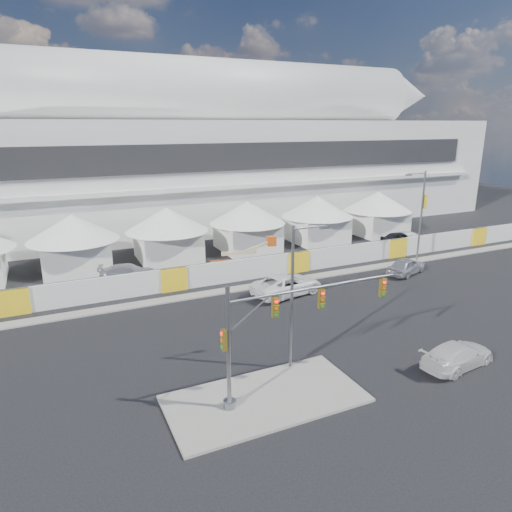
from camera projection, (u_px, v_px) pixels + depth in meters
name	position (u px, v px, depth m)	size (l,w,h in m)	color
ground	(331.00, 351.00, 28.31)	(160.00, 160.00, 0.00)	black
median_island	(265.00, 398.00, 23.24)	(10.00, 5.00, 0.15)	gray
far_curb	(425.00, 259.00, 47.28)	(80.00, 1.20, 0.12)	gray
stadium	(221.00, 154.00, 65.34)	(80.00, 24.80, 21.98)	silver
tent_row	(209.00, 225.00, 48.53)	(53.40, 8.40, 5.40)	white
hoarding_fence	(298.00, 262.00, 43.08)	(70.00, 0.25, 2.00)	silver
scaffold_tower	(441.00, 171.00, 76.62)	(4.40, 4.40, 12.00)	#595B60
sedan_silver	(406.00, 266.00, 42.53)	(4.66, 1.87, 1.59)	silver
pickup_curb	(287.00, 285.00, 37.41)	(6.15, 2.84, 1.71)	white
pickup_near	(458.00, 355.00, 26.29)	(4.98, 2.02, 1.45)	silver
lot_car_a	(411.00, 239.00, 52.79)	(4.36, 1.52, 1.44)	silver
lot_car_b	(400.00, 239.00, 52.70)	(4.62, 1.86, 1.57)	black
lot_car_c	(129.00, 273.00, 40.77)	(5.17, 2.10, 1.50)	silver
traffic_mast	(272.00, 331.00, 22.31)	(9.94, 0.61, 6.32)	slate
streetlight_median	(296.00, 288.00, 24.99)	(2.28, 0.23, 8.25)	slate
streetlight_curb	(420.00, 210.00, 45.29)	(2.71, 0.61, 9.17)	slate
boom_lift	(234.00, 262.00, 43.52)	(6.42, 2.01, 3.19)	#C04B12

